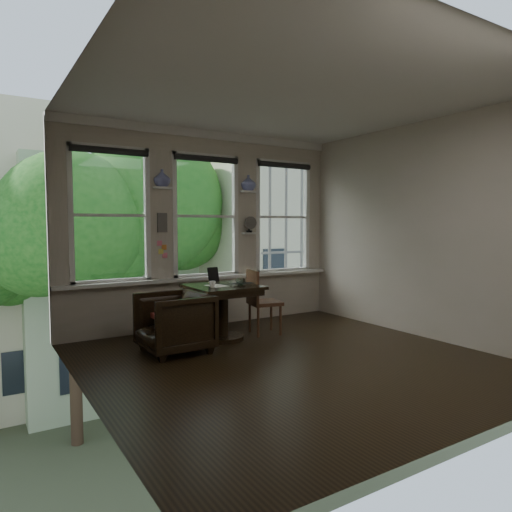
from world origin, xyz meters
TOP-DOWN VIEW (x-y plane):
  - ground at (0.00, 0.00)m, footprint 4.50×4.50m
  - ceiling at (0.00, 0.00)m, footprint 4.50×4.50m
  - wall_back at (0.00, 2.25)m, footprint 4.50×0.00m
  - wall_front at (0.00, -2.25)m, footprint 4.50×0.00m
  - wall_left at (-2.25, 0.00)m, footprint 0.00×4.50m
  - wall_right at (2.25, 0.00)m, footprint 0.00×4.50m
  - window_left at (-1.45, 2.25)m, footprint 1.10×0.12m
  - window_center at (0.00, 2.25)m, footprint 1.10×0.12m
  - window_right at (1.45, 2.25)m, footprint 1.10×0.12m
  - shelf_left at (-0.72, 2.15)m, footprint 0.26×0.16m
  - shelf_right at (0.72, 2.15)m, footprint 0.26×0.16m
  - intercom at (-0.72, 2.18)m, footprint 0.14×0.06m
  - sticky_notes at (-0.72, 2.19)m, footprint 0.16×0.01m
  - desk_fan at (0.72, 2.13)m, footprint 0.20×0.20m
  - vase_left at (-0.72, 2.15)m, footprint 0.24×0.24m
  - vase_right at (0.72, 2.15)m, footprint 0.24×0.24m
  - table at (-0.21, 1.26)m, footprint 0.90×0.90m
  - armchair_left at (-1.01, 1.04)m, footprint 0.84×0.82m
  - cushion_red at (-1.01, 1.04)m, footprint 0.45×0.45m
  - side_chair_right at (0.46, 1.25)m, footprint 0.49×0.49m
  - laptop at (0.01, 1.09)m, footprint 0.34×0.22m
  - mug at (-0.43, 1.14)m, footprint 0.12×0.12m
  - drinking_glass at (-0.00, 1.15)m, footprint 0.13×0.13m
  - tablet at (-0.20, 1.57)m, footprint 0.16×0.08m
  - papers at (-0.31, 1.25)m, footprint 0.25×0.32m

SIDE VIEW (x-z plane):
  - ground at x=0.00m, z-range 0.00..0.00m
  - armchair_left at x=-1.01m, z-range 0.00..0.74m
  - table at x=-0.21m, z-range 0.00..0.75m
  - cushion_red at x=-1.01m, z-range 0.42..0.48m
  - side_chair_right at x=0.46m, z-range 0.00..0.92m
  - papers at x=-0.31m, z-range 0.75..0.75m
  - laptop at x=0.01m, z-range 0.75..0.78m
  - mug at x=-0.43m, z-range 0.75..0.83m
  - drinking_glass at x=0.00m, z-range 0.75..0.84m
  - tablet at x=-0.20m, z-range 0.75..0.97m
  - sticky_notes at x=-0.72m, z-range 1.13..1.37m
  - wall_back at x=0.00m, z-range -0.75..3.75m
  - wall_front at x=0.00m, z-range -0.75..3.75m
  - wall_left at x=-2.25m, z-range -0.75..3.75m
  - wall_right at x=2.25m, z-range -0.75..3.75m
  - desk_fan at x=0.72m, z-range 1.41..1.65m
  - intercom at x=-0.72m, z-range 1.46..1.74m
  - window_left at x=-1.45m, z-range 0.75..2.65m
  - window_center at x=0.00m, z-range 0.75..2.65m
  - window_right at x=1.45m, z-range 0.75..2.65m
  - shelf_left at x=-0.72m, z-range 2.08..2.12m
  - shelf_right at x=0.72m, z-range 2.08..2.12m
  - vase_left at x=-0.72m, z-range 2.12..2.36m
  - vase_right at x=0.72m, z-range 2.12..2.36m
  - ceiling at x=0.00m, z-range 3.00..3.00m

